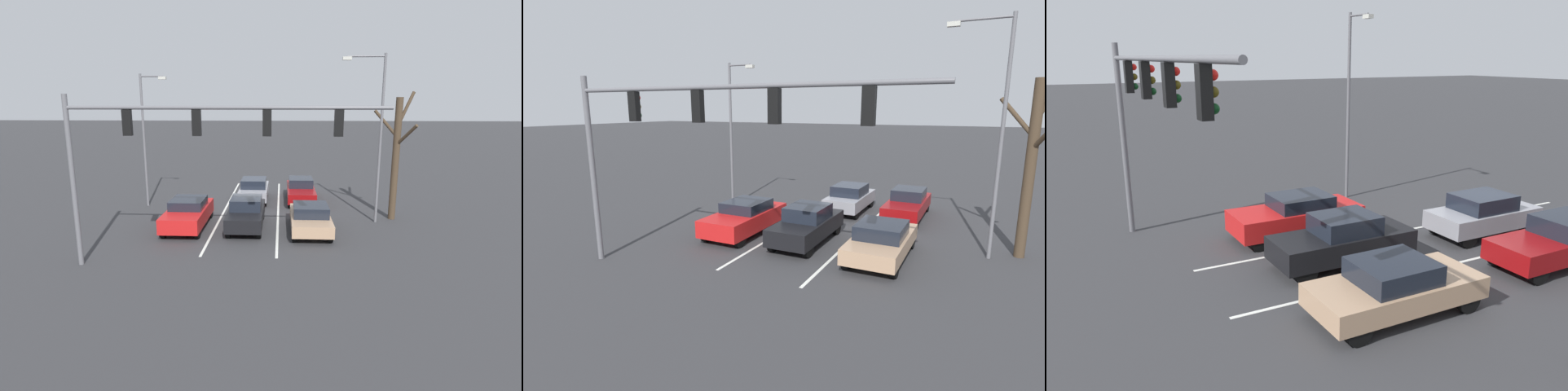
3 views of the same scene
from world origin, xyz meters
TOP-DOWN VIEW (x-y plane):
  - ground_plane at (0.00, 0.00)m, footprint 240.00×240.00m
  - lane_stripe_left_divider at (-1.61, 1.97)m, footprint 0.12×15.94m
  - lane_stripe_center_divider at (1.61, 1.97)m, footprint 0.12×15.94m
  - car_tan_leftlane_front at (-3.25, 6.20)m, footprint 1.93×4.42m
  - car_black_midlane_front at (0.01, 5.71)m, footprint 1.76×4.44m
  - car_red_rightlane_front at (3.03, 5.76)m, footprint 1.91×4.65m
  - car_gray_midlane_second at (-0.00, -0.19)m, footprint 1.79×4.05m
  - car_maroon_leftlane_second at (-3.06, -0.29)m, footprint 1.74×4.78m
  - traffic_signal_gantry at (2.02, 10.92)m, footprint 12.05×0.37m
  - street_lamp_right_shoulder at (6.43, 1.43)m, footprint 1.61×0.24m

SIDE VIEW (x-z plane):
  - ground_plane at x=0.00m, z-range 0.00..0.00m
  - lane_stripe_left_divider at x=-1.61m, z-range 0.00..0.01m
  - lane_stripe_center_divider at x=1.61m, z-range 0.00..0.01m
  - car_tan_leftlane_front at x=-3.25m, z-range 0.02..1.43m
  - car_maroon_leftlane_second at x=-3.06m, z-range 0.00..1.50m
  - car_red_rightlane_front at x=3.03m, z-range 0.02..1.51m
  - car_gray_midlane_second at x=0.00m, z-range 0.03..1.53m
  - car_black_midlane_front at x=0.01m, z-range 0.00..1.59m
  - street_lamp_right_shoulder at x=6.43m, z-range 0.57..8.57m
  - traffic_signal_gantry at x=2.02m, z-range 1.73..8.40m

